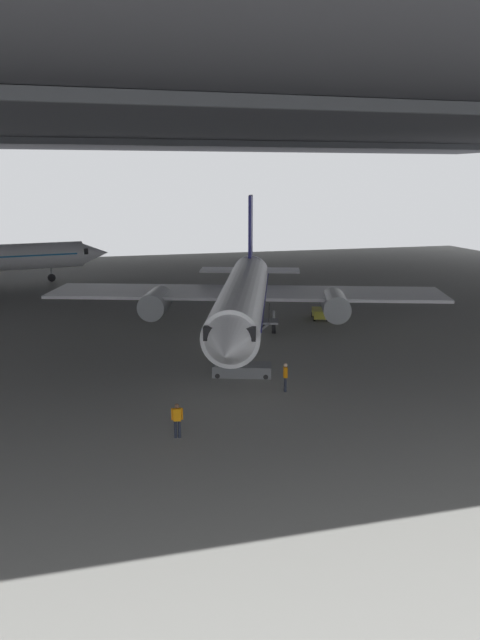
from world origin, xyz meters
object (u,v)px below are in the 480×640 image
(boarding_stairs, at_px, (243,364))
(crew_worker_near_nose, at_px, (177,418))
(airplane_main, at_px, (244,297))
(crew_worker_by_stairs, at_px, (285,375))
(baggage_tug, at_px, (320,313))

(boarding_stairs, distance_m, crew_worker_near_nose, 10.11)
(airplane_main, relative_size, crew_worker_by_stairs, 18.95)
(crew_worker_near_nose, relative_size, baggage_tug, 0.69)
(airplane_main, bearing_deg, crew_worker_near_nose, -115.23)
(boarding_stairs, height_order, crew_worker_near_nose, boarding_stairs)
(crew_worker_by_stairs, bearing_deg, crew_worker_near_nose, -145.40)
(airplane_main, xyz_separation_m, crew_worker_by_stairs, (-1.02, -12.30, -2.29))
(crew_worker_near_nose, bearing_deg, airplane_main, 64.77)
(airplane_main, height_order, crew_worker_by_stairs, airplane_main)
(crew_worker_near_nose, xyz_separation_m, baggage_tug, (16.28, 21.93, -0.44))
(boarding_stairs, xyz_separation_m, crew_worker_by_stairs, (1.48, -3.55, 0.24))
(baggage_tug, bearing_deg, boarding_stairs, -128.35)
(airplane_main, bearing_deg, crew_worker_by_stairs, -94.76)
(airplane_main, relative_size, boarding_stairs, 7.15)
(boarding_stairs, relative_size, crew_worker_by_stairs, 2.65)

